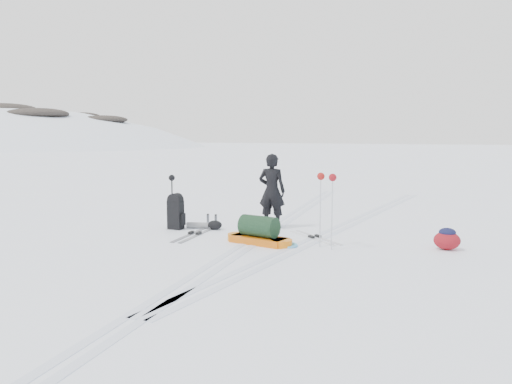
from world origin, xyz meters
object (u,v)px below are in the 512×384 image
at_px(expedition_rucksack, 178,213).
at_px(ski_poles_black, 172,184).
at_px(skier, 272,191).
at_px(pulk_sled, 259,233).

bearing_deg(expedition_rucksack, ski_poles_black, 136.57).
bearing_deg(skier, ski_poles_black, 9.95).
xyz_separation_m(pulk_sled, ski_poles_black, (-2.72, 1.14, 0.78)).
distance_m(pulk_sled, expedition_rucksack, 2.42).
relative_size(skier, expedition_rucksack, 2.02).
distance_m(expedition_rucksack, ski_poles_black, 0.85).
height_order(skier, expedition_rucksack, skier).
relative_size(pulk_sled, ski_poles_black, 1.25).
xyz_separation_m(expedition_rucksack, ski_poles_black, (-0.41, 0.41, 0.61)).
bearing_deg(expedition_rucksack, pulk_sled, -16.47).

